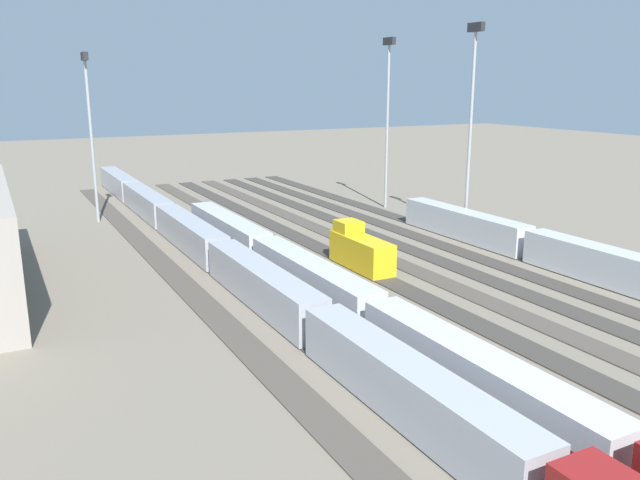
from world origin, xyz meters
TOP-DOWN VIEW (x-y plane):
  - ground_plane at (0.00, 0.00)m, footprint 400.00×400.00m
  - track_bed_0 at (0.00, -20.00)m, footprint 140.00×2.80m
  - track_bed_1 at (0.00, -15.00)m, footprint 140.00×2.80m
  - track_bed_2 at (0.00, -10.00)m, footprint 140.00×2.80m
  - track_bed_3 at (0.00, -5.00)m, footprint 140.00×2.80m
  - track_bed_4 at (0.00, 0.00)m, footprint 140.00×2.80m
  - track_bed_5 at (0.00, 5.00)m, footprint 140.00×2.80m
  - track_bed_6 at (0.00, 10.00)m, footprint 140.00×2.80m
  - track_bed_7 at (0.00, 15.00)m, footprint 140.00×2.80m
  - track_bed_8 at (0.00, 20.00)m, footprint 140.00×2.80m
  - train_on_track_0 at (-21.36, -20.00)m, footprint 71.40×3.00m
  - train_on_track_4 at (-2.83, 0.00)m, footprint 10.00×3.00m
  - train_on_track_7 at (4.16, 15.00)m, footprint 139.00×3.00m
  - train_on_track_6 at (-19.90, 10.00)m, footprint 90.60×3.06m
  - light_mast_0 at (6.56, -23.45)m, footprint 2.80×0.70m
  - light_mast_1 at (37.66, 22.87)m, footprint 2.80×0.70m
  - light_mast_2 at (27.10, -23.11)m, footprint 2.80×0.70m

SIDE VIEW (x-z plane):
  - ground_plane at x=0.00m, z-range 0.00..0.00m
  - track_bed_0 at x=0.00m, z-range 0.00..0.12m
  - track_bed_1 at x=0.00m, z-range 0.00..0.12m
  - track_bed_2 at x=0.00m, z-range 0.00..0.12m
  - track_bed_3 at x=0.00m, z-range 0.00..0.12m
  - track_bed_4 at x=0.00m, z-range 0.00..0.12m
  - track_bed_5 at x=0.00m, z-range 0.00..0.12m
  - track_bed_6 at x=0.00m, z-range 0.00..0.12m
  - track_bed_7 at x=0.00m, z-range 0.00..0.12m
  - track_bed_8 at x=0.00m, z-range 0.00..0.12m
  - train_on_track_0 at x=-21.36m, z-range 0.12..3.92m
  - train_on_track_7 at x=4.16m, z-range -0.13..4.27m
  - train_on_track_6 at x=-19.90m, z-range -0.13..4.27m
  - train_on_track_4 at x=-2.83m, z-range -0.34..4.66m
  - light_mast_1 at x=37.66m, z-range 3.64..28.94m
  - light_mast_2 at x=27.10m, z-range 3.77..31.91m
  - light_mast_0 at x=6.56m, z-range 3.80..32.66m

